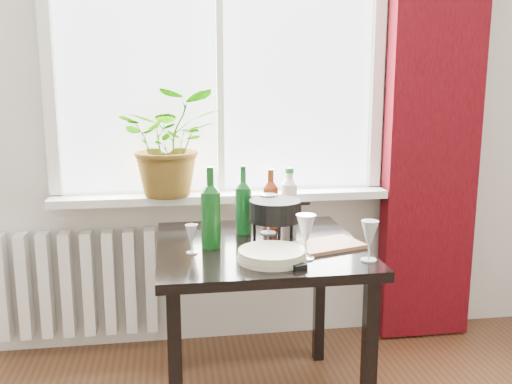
{
  "coord_description": "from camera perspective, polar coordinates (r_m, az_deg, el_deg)",
  "views": [
    {
      "loc": [
        -0.26,
        -0.72,
        1.43
      ],
      "look_at": [
        0.09,
        1.55,
        0.96
      ],
      "focal_mm": 40.0,
      "sensor_mm": 36.0,
      "label": 1
    }
  ],
  "objects": [
    {
      "name": "wine_bottle_left",
      "position": [
        2.32,
        -4.55,
        -1.47
      ],
      "size": [
        0.1,
        0.1,
        0.34
      ],
      "primitive_type": null,
      "rotation": [
        0.0,
        0.0,
        0.36
      ],
      "color": "#0C4011",
      "rests_on": "table"
    },
    {
      "name": "cutting_board",
      "position": [
        2.38,
        7.14,
        -5.29
      ],
      "size": [
        0.32,
        0.26,
        0.02
      ],
      "primitive_type": "cube",
      "rotation": [
        0.0,
        0.0,
        0.32
      ],
      "color": "#9B6746",
      "rests_on": "table"
    },
    {
      "name": "table",
      "position": [
        2.43,
        0.34,
        -7.29
      ],
      "size": [
        0.85,
        0.85,
        0.74
      ],
      "color": "black",
      "rests_on": "ground"
    },
    {
      "name": "plate_stack",
      "position": [
        2.18,
        1.62,
        -6.32
      ],
      "size": [
        0.3,
        0.3,
        0.04
      ],
      "primitive_type": "cylinder",
      "rotation": [
        0.0,
        0.0,
        -0.13
      ],
      "color": "beige",
      "rests_on": "table"
    },
    {
      "name": "tv_remote",
      "position": [
        2.15,
        3.22,
        -6.96
      ],
      "size": [
        0.12,
        0.18,
        0.02
      ],
      "primitive_type": "cube",
      "rotation": [
        0.0,
        0.0,
        0.42
      ],
      "color": "black",
      "rests_on": "table"
    },
    {
      "name": "curtain",
      "position": [
        3.17,
        17.4,
        8.51
      ],
      "size": [
        0.5,
        0.12,
        2.56
      ],
      "color": "#3A050A",
      "rests_on": "ground"
    },
    {
      "name": "potted_plant",
      "position": [
        2.85,
        -8.55,
        4.91
      ],
      "size": [
        0.49,
        0.42,
        0.53
      ],
      "primitive_type": "imported",
      "rotation": [
        0.0,
        0.0,
        0.01
      ],
      "color": "#3A731E",
      "rests_on": "windowsill"
    },
    {
      "name": "wineglass_far_right",
      "position": [
        2.21,
        11.27,
        -4.76
      ],
      "size": [
        0.08,
        0.08,
        0.16
      ],
      "primitive_type": null,
      "rotation": [
        0.0,
        0.0,
        -0.18
      ],
      "color": "#B0B9BD",
      "rests_on": "table"
    },
    {
      "name": "wineglass_back_left",
      "position": [
        2.58,
        -4.47,
        -2.1
      ],
      "size": [
        0.09,
        0.09,
        0.17
      ],
      "primitive_type": null,
      "rotation": [
        0.0,
        0.0,
        -0.3
      ],
      "color": "silver",
      "rests_on": "table"
    },
    {
      "name": "bottle_amber",
      "position": [
        2.63,
        1.47,
        -0.61
      ],
      "size": [
        0.09,
        0.09,
        0.28
      ],
      "primitive_type": null,
      "rotation": [
        0.0,
        0.0,
        -0.34
      ],
      "color": "maroon",
      "rests_on": "table"
    },
    {
      "name": "wineglass_back_center",
      "position": [
        2.54,
        1.24,
        -2.15
      ],
      "size": [
        0.08,
        0.08,
        0.18
      ],
      "primitive_type": null,
      "rotation": [
        0.0,
        0.0,
        -0.02
      ],
      "color": "silver",
      "rests_on": "table"
    },
    {
      "name": "windowsill",
      "position": [
        2.95,
        -3.41,
        -0.41
      ],
      "size": [
        1.72,
        0.2,
        0.04
      ],
      "color": "silver",
      "rests_on": "ground"
    },
    {
      "name": "wineglass_front_right",
      "position": [
        2.19,
        4.99,
        -4.44
      ],
      "size": [
        0.1,
        0.1,
        0.18
      ],
      "primitive_type": null,
      "rotation": [
        0.0,
        0.0,
        -0.37
      ],
      "color": "silver",
      "rests_on": "table"
    },
    {
      "name": "wineglass_front_left",
      "position": [
        2.27,
        -6.47,
        -4.69
      ],
      "size": [
        0.06,
        0.06,
        0.12
      ],
      "primitive_type": null,
      "rotation": [
        0.0,
        0.0,
        0.11
      ],
      "color": "#B2BAC0",
      "rests_on": "table"
    },
    {
      "name": "fondue_pot",
      "position": [
        2.44,
        1.92,
        -2.81
      ],
      "size": [
        0.28,
        0.25,
        0.17
      ],
      "primitive_type": null,
      "rotation": [
        0.0,
        0.0,
        0.12
      ],
      "color": "black",
      "rests_on": "table"
    },
    {
      "name": "window",
      "position": [
        2.96,
        -3.73,
        14.72
      ],
      "size": [
        1.72,
        0.08,
        1.62
      ],
      "color": "white",
      "rests_on": "ground"
    },
    {
      "name": "cleaning_bottle",
      "position": [
        2.72,
        3.33,
        -0.36
      ],
      "size": [
        0.09,
        0.09,
        0.27
      ],
      "primitive_type": null,
      "rotation": [
        0.0,
        0.0,
        -0.25
      ],
      "color": "white",
      "rests_on": "table"
    },
    {
      "name": "radiator",
      "position": [
        3.12,
        -17.36,
        -8.72
      ],
      "size": [
        0.8,
        0.1,
        0.55
      ],
      "color": "white",
      "rests_on": "ground"
    },
    {
      "name": "wine_bottle_right",
      "position": [
        2.53,
        -1.28,
        -0.76
      ],
      "size": [
        0.07,
        0.07,
        0.31
      ],
      "primitive_type": null,
      "rotation": [
        0.0,
        0.0,
        -0.04
      ],
      "color": "#0D4517",
      "rests_on": "table"
    }
  ]
}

